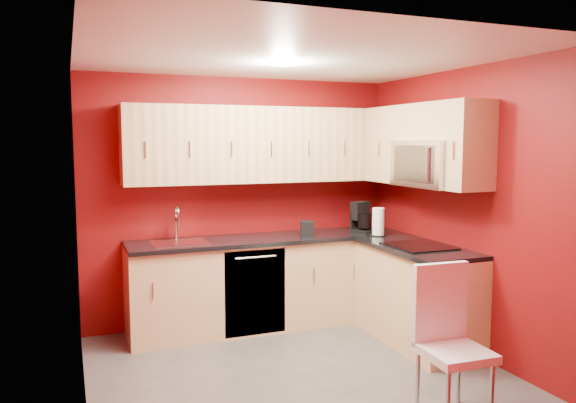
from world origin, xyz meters
TOP-DOWN VIEW (x-y plane):
  - floor at (0.00, 0.00)m, footprint 3.20×3.20m
  - ceiling at (0.00, 0.00)m, footprint 3.20×3.20m
  - wall_back at (0.00, 1.50)m, footprint 3.20×0.00m
  - wall_front at (0.00, -1.50)m, footprint 3.20×0.00m
  - wall_left at (-1.60, 0.00)m, footprint 0.00×3.00m
  - wall_right at (1.60, 0.00)m, footprint 0.00×3.00m
  - base_cabinets_back at (0.20, 1.20)m, footprint 2.80×0.60m
  - base_cabinets_right at (1.30, 0.25)m, footprint 0.60×1.30m
  - countertop_back at (0.20, 1.19)m, footprint 2.80×0.63m
  - countertop_right at (1.29, 0.23)m, footprint 0.63×1.27m
  - upper_cabinets_back at (0.20, 1.32)m, footprint 2.80×0.35m
  - upper_cabinets_right at (1.42, 0.44)m, footprint 0.35×1.55m
  - microwave at (1.39, 0.20)m, footprint 0.42×0.76m
  - cooktop at (1.28, 0.20)m, footprint 0.50×0.55m
  - sink at (-0.70, 1.20)m, footprint 0.52×0.42m
  - dishwasher_front at (-0.05, 0.91)m, footprint 0.60×0.02m
  - downlight at (0.00, 0.30)m, footprint 0.20×0.20m
  - coffee_maker at (1.21, 1.09)m, footprint 0.26×0.30m
  - napkin_holder at (0.58, 1.12)m, footprint 0.17×0.17m
  - paper_towel at (1.24, 0.85)m, footprint 0.17×0.17m
  - dining_chair at (0.70, -1.07)m, footprint 0.43×0.45m

SIDE VIEW (x-z plane):
  - floor at x=0.00m, z-range 0.00..0.00m
  - base_cabinets_back at x=0.20m, z-range 0.00..0.87m
  - base_cabinets_right at x=1.30m, z-range 0.00..0.87m
  - dishwasher_front at x=-0.05m, z-range 0.03..0.84m
  - dining_chair at x=0.70m, z-range 0.00..1.02m
  - countertop_back at x=0.20m, z-range 0.87..0.91m
  - countertop_right at x=1.29m, z-range 0.87..0.91m
  - cooktop at x=1.28m, z-range 0.91..0.92m
  - sink at x=-0.70m, z-range 0.77..1.12m
  - napkin_holder at x=0.58m, z-range 0.91..1.06m
  - paper_towel at x=1.24m, z-range 0.91..1.19m
  - coffee_maker at x=1.21m, z-range 0.91..1.23m
  - wall_back at x=0.00m, z-range -0.35..2.85m
  - wall_front at x=0.00m, z-range -0.35..2.85m
  - wall_left at x=-1.60m, z-range -0.25..2.75m
  - wall_right at x=1.60m, z-range -0.25..2.75m
  - microwave at x=1.39m, z-range 1.45..1.87m
  - upper_cabinets_back at x=0.20m, z-range 1.45..2.20m
  - upper_cabinets_right at x=1.42m, z-range 1.51..2.26m
  - downlight at x=0.00m, z-range 2.48..2.49m
  - ceiling at x=0.00m, z-range 2.50..2.50m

